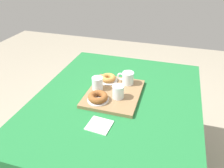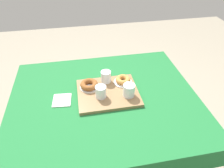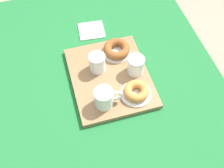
{
  "view_description": "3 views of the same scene",
  "coord_description": "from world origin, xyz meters",
  "px_view_note": "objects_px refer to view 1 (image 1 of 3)",
  "views": [
    {
      "loc": [
        1.1,
        0.3,
        1.52
      ],
      "look_at": [
        -0.05,
        -0.05,
        0.8
      ],
      "focal_mm": 35.3,
      "sensor_mm": 36.0,
      "label": 1
    },
    {
      "loc": [
        0.13,
        0.98,
        1.64
      ],
      "look_at": [
        -0.07,
        -0.07,
        0.78
      ],
      "focal_mm": 32.35,
      "sensor_mm": 36.0,
      "label": 2
    },
    {
      "loc": [
        -0.73,
        0.16,
        1.75
      ],
      "look_at": [
        -0.08,
        -0.02,
        0.77
      ],
      "focal_mm": 45.84,
      "sensor_mm": 36.0,
      "label": 3
    }
  ],
  "objects_px": {
    "serving_tray": "(114,93)",
    "sugar_donut_left": "(98,97)",
    "dining_table": "(117,111)",
    "donut_plate_left": "(98,100)",
    "donut_plate_right": "(108,81)",
    "paper_napkin": "(99,125)",
    "water_glass_far": "(97,84)",
    "sugar_donut_right": "(108,78)",
    "tea_mug_left": "(128,78)",
    "water_glass_near": "(118,92)"
  },
  "relations": [
    {
      "from": "sugar_donut_left",
      "to": "donut_plate_right",
      "type": "distance_m",
      "value": 0.24
    },
    {
      "from": "dining_table",
      "to": "tea_mug_left",
      "type": "distance_m",
      "value": 0.23
    },
    {
      "from": "serving_tray",
      "to": "water_glass_near",
      "type": "bearing_deg",
      "value": 38.69
    },
    {
      "from": "donut_plate_right",
      "to": "paper_napkin",
      "type": "distance_m",
      "value": 0.43
    },
    {
      "from": "dining_table",
      "to": "serving_tray",
      "type": "relative_size",
      "value": 3.07
    },
    {
      "from": "serving_tray",
      "to": "sugar_donut_left",
      "type": "xyz_separation_m",
      "value": [
        0.12,
        -0.06,
        0.04
      ]
    },
    {
      "from": "serving_tray",
      "to": "water_glass_far",
      "type": "xyz_separation_m",
      "value": [
        -0.01,
        -0.11,
        0.05
      ]
    },
    {
      "from": "tea_mug_left",
      "to": "donut_plate_right",
      "type": "bearing_deg",
      "value": -87.04
    },
    {
      "from": "water_glass_near",
      "to": "donut_plate_right",
      "type": "relative_size",
      "value": 0.64
    },
    {
      "from": "tea_mug_left",
      "to": "donut_plate_left",
      "type": "relative_size",
      "value": 0.9
    },
    {
      "from": "serving_tray",
      "to": "donut_plate_right",
      "type": "xyz_separation_m",
      "value": [
        -0.12,
        -0.08,
        0.01
      ]
    },
    {
      "from": "tea_mug_left",
      "to": "donut_plate_right",
      "type": "xyz_separation_m",
      "value": [
        0.01,
        -0.14,
        -0.04
      ]
    },
    {
      "from": "water_glass_far",
      "to": "donut_plate_left",
      "type": "height_order",
      "value": "water_glass_far"
    },
    {
      "from": "dining_table",
      "to": "water_glass_near",
      "type": "xyz_separation_m",
      "value": [
        0.02,
        0.01,
        0.16
      ]
    },
    {
      "from": "donut_plate_left",
      "to": "donut_plate_right",
      "type": "relative_size",
      "value": 1.0
    },
    {
      "from": "donut_plate_left",
      "to": "sugar_donut_right",
      "type": "relative_size",
      "value": 1.23
    },
    {
      "from": "water_glass_far",
      "to": "sugar_donut_left",
      "type": "height_order",
      "value": "water_glass_far"
    },
    {
      "from": "sugar_donut_right",
      "to": "dining_table",
      "type": "bearing_deg",
      "value": 34.96
    },
    {
      "from": "dining_table",
      "to": "sugar_donut_left",
      "type": "height_order",
      "value": "sugar_donut_left"
    },
    {
      "from": "water_glass_far",
      "to": "serving_tray",
      "type": "bearing_deg",
      "value": 87.17
    },
    {
      "from": "tea_mug_left",
      "to": "dining_table",
      "type": "bearing_deg",
      "value": -10.83
    },
    {
      "from": "dining_table",
      "to": "water_glass_far",
      "type": "bearing_deg",
      "value": -104.21
    },
    {
      "from": "water_glass_near",
      "to": "sugar_donut_left",
      "type": "bearing_deg",
      "value": -58.44
    },
    {
      "from": "serving_tray",
      "to": "sugar_donut_left",
      "type": "relative_size",
      "value": 3.34
    },
    {
      "from": "water_glass_far",
      "to": "sugar_donut_right",
      "type": "height_order",
      "value": "water_glass_far"
    },
    {
      "from": "sugar_donut_left",
      "to": "dining_table",
      "type": "bearing_deg",
      "value": 133.3
    },
    {
      "from": "dining_table",
      "to": "serving_tray",
      "type": "xyz_separation_m",
      "value": [
        -0.03,
        -0.03,
        0.11
      ]
    },
    {
      "from": "donut_plate_left",
      "to": "sugar_donut_right",
      "type": "bearing_deg",
      "value": -177.12
    },
    {
      "from": "sugar_donut_right",
      "to": "paper_napkin",
      "type": "height_order",
      "value": "sugar_donut_right"
    },
    {
      "from": "serving_tray",
      "to": "sugar_donut_right",
      "type": "bearing_deg",
      "value": -147.58
    },
    {
      "from": "serving_tray",
      "to": "water_glass_far",
      "type": "height_order",
      "value": "water_glass_far"
    },
    {
      "from": "donut_plate_left",
      "to": "donut_plate_right",
      "type": "distance_m",
      "value": 0.24
    },
    {
      "from": "serving_tray",
      "to": "donut_plate_left",
      "type": "bearing_deg",
      "value": -28.67
    },
    {
      "from": "dining_table",
      "to": "water_glass_near",
      "type": "distance_m",
      "value": 0.16
    },
    {
      "from": "sugar_donut_left",
      "to": "donut_plate_right",
      "type": "height_order",
      "value": "sugar_donut_left"
    },
    {
      "from": "water_glass_far",
      "to": "paper_napkin",
      "type": "height_order",
      "value": "water_glass_far"
    },
    {
      "from": "donut_plate_left",
      "to": "paper_napkin",
      "type": "xyz_separation_m",
      "value": [
        0.19,
        0.07,
        -0.02
      ]
    },
    {
      "from": "sugar_donut_right",
      "to": "paper_napkin",
      "type": "distance_m",
      "value": 0.44
    },
    {
      "from": "dining_table",
      "to": "water_glass_near",
      "type": "bearing_deg",
      "value": 30.71
    },
    {
      "from": "sugar_donut_left",
      "to": "water_glass_far",
      "type": "bearing_deg",
      "value": -158.97
    },
    {
      "from": "paper_napkin",
      "to": "donut_plate_right",
      "type": "bearing_deg",
      "value": -168.49
    },
    {
      "from": "dining_table",
      "to": "paper_napkin",
      "type": "xyz_separation_m",
      "value": [
        0.28,
        -0.02,
        0.11
      ]
    },
    {
      "from": "water_glass_far",
      "to": "donut_plate_left",
      "type": "bearing_deg",
      "value": 21.03
    },
    {
      "from": "sugar_donut_left",
      "to": "sugar_donut_right",
      "type": "xyz_separation_m",
      "value": [
        -0.24,
        -0.01,
        -0.0
      ]
    },
    {
      "from": "tea_mug_left",
      "to": "paper_napkin",
      "type": "distance_m",
      "value": 0.44
    },
    {
      "from": "serving_tray",
      "to": "water_glass_near",
      "type": "relative_size",
      "value": 4.91
    },
    {
      "from": "water_glass_far",
      "to": "sugar_donut_right",
      "type": "relative_size",
      "value": 0.78
    },
    {
      "from": "tea_mug_left",
      "to": "paper_napkin",
      "type": "height_order",
      "value": "tea_mug_left"
    },
    {
      "from": "dining_table",
      "to": "donut_plate_left",
      "type": "xyz_separation_m",
      "value": [
        0.09,
        -0.09,
        0.13
      ]
    },
    {
      "from": "water_glass_near",
      "to": "sugar_donut_left",
      "type": "relative_size",
      "value": 0.68
    }
  ]
}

